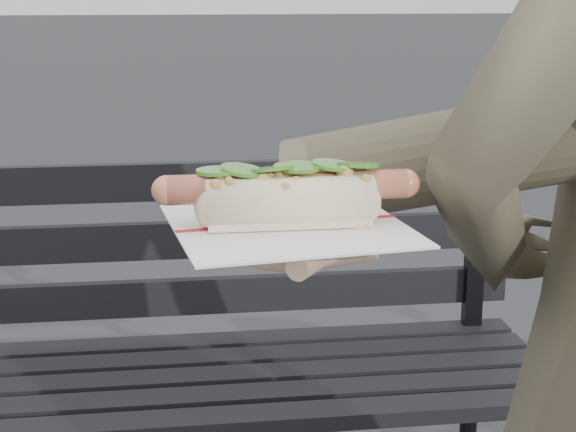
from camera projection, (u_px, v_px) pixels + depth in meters
The scene contains 2 objects.
park_bench at pixel (171, 342), 1.81m from camera, with size 1.50×0.44×0.88m.
held_hotdog at pixel (485, 158), 0.81m from camera, with size 0.63×0.31×0.20m.
Camera 1 is at (0.00, -0.74, 1.23)m, focal length 55.00 mm.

